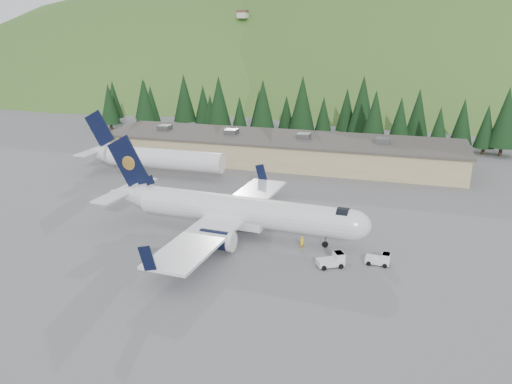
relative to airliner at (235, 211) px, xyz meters
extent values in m
plane|color=slate|center=(1.05, -0.06, -3.19)|extent=(600.00, 600.00, 0.00)
cylinder|color=white|center=(1.05, -0.06, 0.16)|extent=(27.78, 5.29, 3.71)
ellipsoid|color=white|center=(14.84, -0.86, 0.16)|extent=(5.03, 3.98, 3.71)
cylinder|color=black|center=(13.85, -0.80, 0.60)|extent=(1.55, 3.13, 3.06)
cone|color=white|center=(-15.68, 0.91, 0.55)|extent=(6.12, 4.04, 3.71)
cube|color=white|center=(0.07, 0.00, -1.40)|extent=(8.06, 3.60, 0.99)
cube|color=white|center=(-0.92, 0.05, -0.83)|extent=(7.35, 33.78, 0.35)
cube|color=black|center=(-1.43, 16.87, 0.46)|extent=(2.00, 0.26, 2.83)
cube|color=black|center=(-3.36, -16.60, 0.46)|extent=(2.00, 0.26, 2.83)
cylinder|color=black|center=(0.40, 5.71, -1.66)|extent=(4.27, 2.50, 2.27)
cylinder|color=white|center=(2.27, 5.60, -1.66)|extent=(0.73, 2.44, 2.41)
cube|color=white|center=(0.40, 5.71, -1.12)|extent=(2.18, 0.37, 0.89)
cylinder|color=black|center=(-0.26, -5.71, -1.66)|extent=(4.27, 2.50, 2.27)
cylinder|color=white|center=(1.61, -5.82, -1.66)|extent=(0.73, 2.44, 2.41)
cube|color=white|center=(-0.26, -5.71, -1.12)|extent=(2.18, 0.37, 0.89)
cube|color=black|center=(-15.49, 0.89, 5.17)|extent=(6.10, 0.65, 7.24)
ellipsoid|color=gold|center=(-15.28, 1.08, 4.97)|extent=(1.96, 0.29, 1.95)
ellipsoid|color=gold|center=(-15.30, 0.69, 4.97)|extent=(1.96, 0.29, 1.95)
cube|color=black|center=(-12.93, 0.75, 2.61)|extent=(2.73, 0.40, 1.96)
cube|color=white|center=(-16.17, 0.93, 1.05)|extent=(3.27, 12.45, 0.22)
cylinder|color=slate|center=(11.88, -0.69, -2.31)|extent=(0.21, 0.21, 1.77)
cylinder|color=black|center=(11.88, -0.69, -2.82)|extent=(0.76, 0.32, 0.75)
cylinder|color=slate|center=(-1.75, 2.77, -2.21)|extent=(0.25, 0.25, 1.97)
cylinder|color=black|center=(-1.35, 2.74, -2.65)|extent=(1.10, 0.41, 1.08)
cylinder|color=black|center=(-2.14, 2.79, -2.65)|extent=(1.10, 0.41, 1.08)
cylinder|color=slate|center=(-2.05, -2.55, -2.21)|extent=(0.25, 0.25, 1.97)
cylinder|color=black|center=(-1.66, -2.57, -2.65)|extent=(1.10, 0.41, 1.08)
cylinder|color=black|center=(-2.45, -2.53, -2.65)|extent=(1.10, 0.41, 1.08)
cylinder|color=white|center=(-20.95, 21.94, 0.01)|extent=(22.00, 3.60, 3.60)
cone|color=white|center=(-34.95, 21.94, 0.21)|extent=(5.00, 3.60, 3.60)
cube|color=black|center=(-33.95, 21.94, 4.81)|extent=(5.82, 0.28, 6.89)
cube|color=white|center=(-34.95, 21.94, 0.81)|extent=(2.40, 11.00, 0.20)
cube|color=silver|center=(13.27, -5.69, -2.64)|extent=(3.33, 2.78, 0.70)
cube|color=silver|center=(14.14, -5.20, -2.05)|extent=(1.56, 1.70, 0.90)
cube|color=black|center=(14.14, -5.20, -1.65)|extent=(1.42, 1.57, 0.10)
cylinder|color=black|center=(13.74, -4.51, -2.91)|extent=(0.59, 0.47, 0.56)
cylinder|color=black|center=(14.53, -5.89, -2.91)|extent=(0.59, 0.47, 0.56)
cylinder|color=black|center=(12.01, -5.49, -2.91)|extent=(0.59, 0.47, 0.56)
cylinder|color=black|center=(12.80, -6.88, -2.91)|extent=(0.59, 0.47, 0.56)
cube|color=silver|center=(18.30, -3.56, -2.70)|extent=(2.73, 1.46, 0.62)
cube|color=silver|center=(19.19, -3.60, -2.17)|extent=(0.95, 1.29, 0.80)
cube|color=black|center=(19.19, -3.60, -1.81)|extent=(0.86, 1.19, 0.09)
cylinder|color=black|center=(19.22, -2.89, -2.94)|extent=(0.51, 0.22, 0.50)
cylinder|color=black|center=(19.15, -4.31, -2.94)|extent=(0.51, 0.22, 0.50)
cylinder|color=black|center=(17.45, -2.81, -2.94)|extent=(0.51, 0.22, 0.50)
cylinder|color=black|center=(17.38, -4.23, -2.94)|extent=(0.51, 0.22, 0.50)
cube|color=tan|center=(-3.95, 37.94, -0.79)|extent=(70.00, 16.00, 4.80)
cube|color=#47423D|center=(-3.95, 37.94, 1.76)|extent=(71.00, 17.00, 0.40)
cube|color=slate|center=(-28.95, 37.94, 2.41)|extent=(2.50, 2.50, 1.00)
cube|color=slate|center=(-13.95, 37.94, 2.41)|extent=(2.50, 2.50, 1.00)
cube|color=slate|center=(1.05, 37.94, 2.41)|extent=(2.50, 2.50, 1.00)
cube|color=slate|center=(16.05, 37.94, 2.41)|extent=(2.50, 2.50, 1.00)
imported|color=yellow|center=(9.25, -1.91, -2.39)|extent=(0.69, 0.58, 1.61)
cone|color=black|center=(-59.32, 66.61, 3.63)|extent=(5.00, 5.00, 10.23)
cone|color=black|center=(-55.04, 57.88, 3.75)|extent=(5.09, 5.09, 10.41)
cone|color=black|center=(-50.16, 67.28, 4.03)|extent=(5.30, 5.30, 10.84)
cone|color=black|center=(-46.42, 64.43, 3.25)|extent=(4.73, 4.73, 9.67)
cone|color=black|center=(-42.87, 55.07, 4.65)|extent=(5.75, 5.75, 11.77)
cone|color=black|center=(-36.92, 65.29, 5.05)|extent=(6.04, 6.04, 12.36)
cone|color=black|center=(-32.16, 66.65, 3.43)|extent=(4.85, 4.85, 9.93)
cone|color=black|center=(-28.56, 62.61, 2.33)|extent=(4.05, 4.05, 8.29)
cone|color=black|center=(-25.14, 60.11, 5.18)|extent=(6.14, 6.14, 12.56)
cone|color=black|center=(-20.42, 62.15, 2.28)|extent=(4.01, 4.01, 8.20)
cone|color=black|center=(-16.52, 66.07, 3.04)|extent=(4.57, 4.57, 9.34)
cone|color=black|center=(-12.57, 56.01, 5.10)|extent=(6.08, 6.08, 12.45)
cone|color=black|center=(-8.37, 62.19, 2.66)|extent=(4.29, 4.29, 8.78)
cone|color=black|center=(-4.03, 59.99, 5.52)|extent=(6.39, 6.39, 13.06)
cone|color=black|center=(0.92, 61.06, 2.77)|extent=(4.37, 4.37, 8.95)
cone|color=black|center=(5.66, 66.46, 3.65)|extent=(5.01, 5.01, 10.26)
cone|color=black|center=(9.63, 64.07, 5.57)|extent=(6.43, 6.43, 13.15)
cone|color=black|center=(13.27, 54.29, 4.31)|extent=(5.50, 5.50, 11.25)
cone|color=black|center=(18.58, 55.05, 3.53)|extent=(4.93, 4.93, 10.08)
cone|color=black|center=(22.31, 64.84, 4.00)|extent=(5.27, 5.27, 10.79)
cone|color=black|center=(26.64, 54.45, 2.58)|extent=(4.23, 4.23, 8.65)
cone|color=black|center=(31.48, 58.18, 3.39)|extent=(4.82, 4.82, 9.87)
cone|color=black|center=(36.11, 56.94, 2.86)|extent=(4.44, 4.44, 9.08)
cone|color=black|center=(39.41, 56.20, 5.04)|extent=(6.04, 6.04, 12.36)
ellipsoid|color=#305C1E|center=(-88.95, 169.94, -78.19)|extent=(336.00, 240.00, 240.00)
ellipsoid|color=#305C1E|center=(41.05, 199.94, -88.19)|extent=(420.00, 300.00, 300.00)
camera|label=1|loc=(20.11, -56.43, 21.94)|focal=35.00mm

